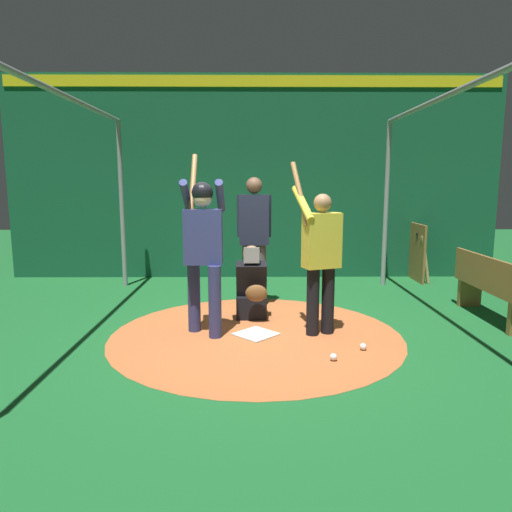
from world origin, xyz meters
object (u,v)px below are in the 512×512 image
(home_plate, at_px, (256,334))
(bench, at_px, (490,287))
(baseball_1, at_px, (333,357))
(umpire, at_px, (254,234))
(catcher, at_px, (252,290))
(bat_rack, at_px, (414,253))
(baseball_0, at_px, (363,347))
(visitor, at_px, (321,254))
(batter, at_px, (203,243))

(home_plate, relative_size, bench, 0.27)
(baseball_1, bearing_deg, umpire, -160.07)
(catcher, bearing_deg, home_plate, 3.76)
(home_plate, distance_m, baseball_1, 1.13)
(bat_rack, relative_size, baseball_0, 15.95)
(catcher, distance_m, bench, 3.13)
(visitor, bearing_deg, bench, 84.10)
(umpire, relative_size, bat_rack, 1.58)
(catcher, xyz_separation_m, bat_rack, (-2.58, 3.06, 0.11))
(umpire, distance_m, baseball_1, 2.53)
(home_plate, height_order, catcher, catcher)
(bat_rack, relative_size, baseball_1, 15.95)
(catcher, xyz_separation_m, bench, (0.10, 3.13, 0.05))
(batter, height_order, visitor, batter)
(umpire, relative_size, baseball_1, 25.23)
(home_plate, relative_size, bat_rack, 0.36)
(batter, bearing_deg, bat_rack, 131.82)
(batter, distance_m, bat_rack, 4.90)
(batter, xyz_separation_m, baseball_1, (0.88, 1.39, -1.06))
(visitor, bearing_deg, catcher, -150.40)
(baseball_1, bearing_deg, visitor, -178.57)
(home_plate, bearing_deg, umpire, -179.45)
(batter, bearing_deg, home_plate, 85.08)
(bat_rack, height_order, baseball_1, bat_rack)
(catcher, bearing_deg, bat_rack, 130.10)
(batter, bearing_deg, umpire, 155.17)
(batter, xyz_separation_m, catcher, (-0.67, 0.57, -0.71))
(batter, xyz_separation_m, visitor, (0.02, 1.37, -0.13))
(visitor, height_order, baseball_0, visitor)
(catcher, bearing_deg, bench, 88.16)
(batter, relative_size, baseball_0, 28.85)
(baseball_1, bearing_deg, bench, 122.07)
(home_plate, xyz_separation_m, baseball_1, (0.83, 0.78, 0.03))
(umpire, xyz_separation_m, baseball_0, (1.88, 1.16, -1.02))
(umpire, xyz_separation_m, bat_rack, (-1.94, 3.02, -0.57))
(bat_rack, bearing_deg, bench, 1.58)
(umpire, relative_size, baseball_0, 25.23)
(umpire, xyz_separation_m, bench, (0.73, 3.10, -0.62))
(catcher, relative_size, umpire, 0.52)
(umpire, distance_m, visitor, 1.53)
(catcher, xyz_separation_m, umpire, (-0.63, 0.03, 0.68))
(home_plate, bearing_deg, baseball_1, 43.27)
(bat_rack, height_order, bench, bat_rack)
(bat_rack, bearing_deg, baseball_1, -28.46)
(home_plate, relative_size, catcher, 0.43)
(batter, bearing_deg, catcher, 139.68)
(home_plate, xyz_separation_m, baseball_0, (0.53, 1.15, 0.03))
(visitor, distance_m, baseball_1, 1.26)
(home_plate, relative_size, baseball_1, 5.68)
(bat_rack, bearing_deg, baseball_0, -25.95)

